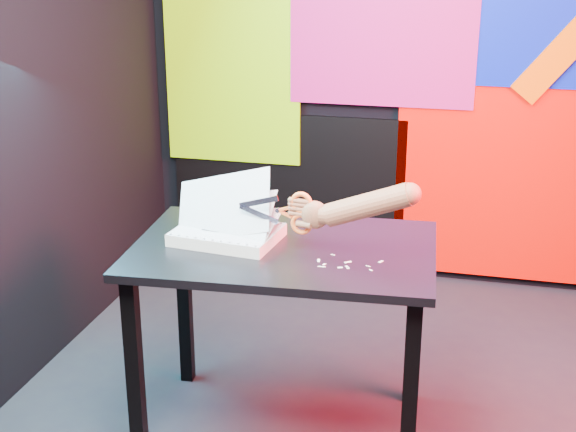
# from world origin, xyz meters

# --- Properties ---
(room) EXTENTS (3.01, 3.01, 2.71)m
(room) POSITION_xyz_m (0.00, 0.00, 1.35)
(room) COLOR black
(room) RESTS_ON ground
(backdrop) EXTENTS (2.88, 0.05, 2.08)m
(backdrop) POSITION_xyz_m (0.06, 1.46, 0.96)
(backdrop) COLOR #F40800
(backdrop) RESTS_ON ground
(work_table) EXTENTS (1.10, 0.78, 0.75)m
(work_table) POSITION_xyz_m (-0.37, -0.11, 0.64)
(work_table) COLOR black
(work_table) RESTS_ON ground
(printout_stack) EXTENTS (0.40, 0.30, 0.27)m
(printout_stack) POSITION_xyz_m (-0.58, -0.10, 0.78)
(printout_stack) COLOR beige
(printout_stack) RESTS_ON work_table
(scissors) EXTENTS (0.27, 0.04, 0.15)m
(scissors) POSITION_xyz_m (-0.31, -0.15, 0.89)
(scissors) COLOR #AAADD1
(scissors) RESTS_ON printout_stack
(hand_forearm) EXTENTS (0.44, 0.12, 0.20)m
(hand_forearm) POSITION_xyz_m (-0.09, -0.17, 0.94)
(hand_forearm) COLOR #A35334
(hand_forearm) RESTS_ON work_table
(paper_clippings) EXTENTS (0.22, 0.12, 0.00)m
(paper_clippings) POSITION_xyz_m (-0.13, -0.22, 0.75)
(paper_clippings) COLOR white
(paper_clippings) RESTS_ON work_table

